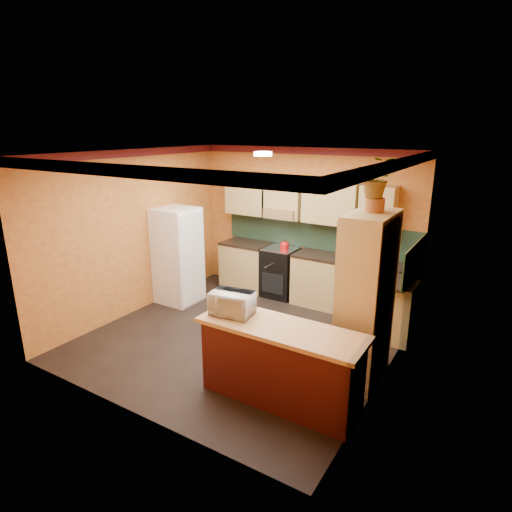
{
  "coord_description": "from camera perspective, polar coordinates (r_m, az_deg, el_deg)",
  "views": [
    {
      "loc": [
        3.22,
        -4.82,
        3.02
      ],
      "look_at": [
        -0.02,
        0.45,
        1.16
      ],
      "focal_mm": 30.0,
      "sensor_mm": 36.0,
      "label": 1
    }
  ],
  "objects": [
    {
      "name": "bar_top",
      "position": [
        4.76,
        3.34,
        -9.67
      ],
      "size": [
        1.9,
        0.65,
        0.05
      ],
      "primitive_type": "cube",
      "color": "tan",
      "rests_on": "breakfast_bar"
    },
    {
      "name": "sink",
      "position": [
        7.27,
        13.09,
        -0.39
      ],
      "size": [
        0.48,
        0.4,
        0.03
      ],
      "primitive_type": "cube",
      "color": "silver",
      "rests_on": "countertop_back"
    },
    {
      "name": "room_shell",
      "position": [
        6.1,
        -0.48,
        7.94
      ],
      "size": [
        4.24,
        4.24,
        2.72
      ],
      "color": "black",
      "rests_on": "ground"
    },
    {
      "name": "base_cabinets_right",
      "position": [
        6.68,
        16.93,
        -6.76
      ],
      "size": [
        0.6,
        0.8,
        0.88
      ],
      "primitive_type": "cube",
      "color": "tan",
      "rests_on": "ground"
    },
    {
      "name": "kettle",
      "position": [
        7.69,
        3.82,
        1.47
      ],
      "size": [
        0.2,
        0.2,
        0.18
      ],
      "primitive_type": null,
      "rotation": [
        0.0,
        0.0,
        -0.22
      ],
      "color": "#B60C0F",
      "rests_on": "stove"
    },
    {
      "name": "fridge",
      "position": [
        7.68,
        -10.4,
        0.04
      ],
      "size": [
        0.68,
        0.66,
        1.7
      ],
      "primitive_type": "cube",
      "color": "white",
      "rests_on": "ground"
    },
    {
      "name": "breakfast_bar",
      "position": [
        4.99,
        3.25,
        -14.46
      ],
      "size": [
        1.8,
        0.55,
        0.88
      ],
      "primitive_type": "cube",
      "color": "#430F10",
      "rests_on": "ground"
    },
    {
      "name": "stove",
      "position": [
        7.94,
        3.28,
        -2.15
      ],
      "size": [
        0.58,
        0.58,
        0.91
      ],
      "primitive_type": "cube",
      "color": "black",
      "rests_on": "ground"
    },
    {
      "name": "fern",
      "position": [
        5.02,
        15.83,
        10.04
      ],
      "size": [
        0.49,
        0.45,
        0.46
      ],
      "primitive_type": "imported",
      "rotation": [
        0.0,
        0.0,
        0.25
      ],
      "color": "tan",
      "rests_on": "fern_pot"
    },
    {
      "name": "microwave",
      "position": [
        5.01,
        -3.24,
        -6.29
      ],
      "size": [
        0.53,
        0.4,
        0.27
      ],
      "primitive_type": "imported",
      "rotation": [
        0.0,
        0.0,
        0.15
      ],
      "color": "white",
      "rests_on": "bar_top"
    },
    {
      "name": "base_cabinets_back",
      "position": [
        7.68,
        7.38,
        -3.03
      ],
      "size": [
        3.65,
        0.6,
        0.88
      ],
      "primitive_type": "cube",
      "color": "tan",
      "rests_on": "ground"
    },
    {
      "name": "countertop_right",
      "position": [
        6.52,
        17.27,
        -3.04
      ],
      "size": [
        0.62,
        0.8,
        0.04
      ],
      "primitive_type": "cube",
      "color": "black",
      "rests_on": "base_cabinets_right"
    },
    {
      "name": "countertop_back",
      "position": [
        7.54,
        7.51,
        0.26
      ],
      "size": [
        3.65,
        0.62,
        0.04
      ],
      "primitive_type": "cube",
      "color": "black",
      "rests_on": "base_cabinets_back"
    },
    {
      "name": "fern_pot",
      "position": [
        5.07,
        15.55,
        6.58
      ],
      "size": [
        0.22,
        0.22,
        0.16
      ],
      "primitive_type": "cylinder",
      "color": "brown",
      "rests_on": "pantry"
    },
    {
      "name": "pantry",
      "position": [
        5.33,
        14.45,
        -5.54
      ],
      "size": [
        0.48,
        0.9,
        2.1
      ],
      "primitive_type": "cube",
      "color": "tan",
      "rests_on": "ground"
    }
  ]
}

